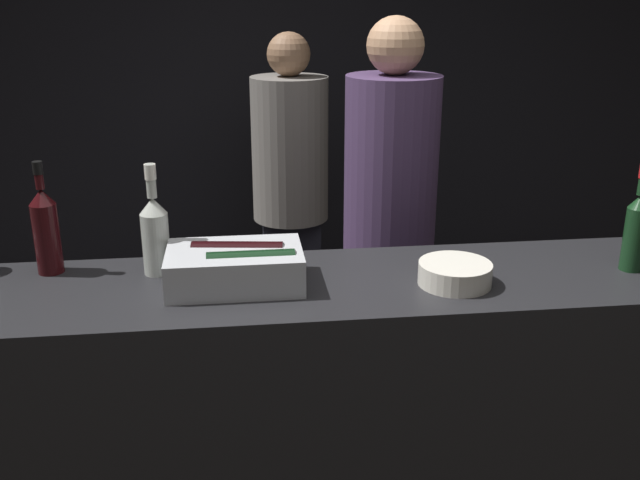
% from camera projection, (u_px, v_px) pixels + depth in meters
% --- Properties ---
extents(wall_back_chalkboard, '(6.40, 0.06, 2.80)m').
position_uv_depth(wall_back_chalkboard, '(273.00, 78.00, 4.15)').
color(wall_back_chalkboard, black).
rests_on(wall_back_chalkboard, ground_plane).
extents(bar_counter, '(2.41, 0.53, 1.08)m').
position_uv_depth(bar_counter, '(321.00, 437.00, 2.28)').
color(bar_counter, black).
rests_on(bar_counter, ground_plane).
extents(ice_bin_with_bottles, '(0.39, 0.25, 0.12)m').
position_uv_depth(ice_bin_with_bottles, '(237.00, 266.00, 2.05)').
color(ice_bin_with_bottles, '#B7BABF').
rests_on(ice_bin_with_bottles, bar_counter).
extents(bowl_white, '(0.21, 0.21, 0.07)m').
position_uv_depth(bowl_white, '(455.00, 273.00, 2.07)').
color(bowl_white, silver).
rests_on(bowl_white, bar_counter).
extents(red_wine_bottle_black_foil, '(0.08, 0.08, 0.34)m').
position_uv_depth(red_wine_bottle_black_foil, '(46.00, 228.00, 2.12)').
color(red_wine_bottle_black_foil, black).
rests_on(red_wine_bottle_black_foil, bar_counter).
extents(white_wine_bottle, '(0.08, 0.08, 0.34)m').
position_uv_depth(white_wine_bottle, '(155.00, 232.00, 2.12)').
color(white_wine_bottle, '#B2B7AD').
rests_on(white_wine_bottle, bar_counter).
extents(red_wine_bottle_burgundy, '(0.07, 0.07, 0.33)m').
position_uv_depth(red_wine_bottle_burgundy, '(636.00, 227.00, 2.14)').
color(red_wine_bottle_burgundy, '#143319').
rests_on(red_wine_bottle_burgundy, bar_counter).
extents(person_in_hoodie, '(0.36, 0.36, 1.80)m').
position_uv_depth(person_in_hoodie, '(389.00, 227.00, 2.79)').
color(person_in_hoodie, black).
rests_on(person_in_hoodie, ground_plane).
extents(person_blond_tee, '(0.38, 0.38, 1.70)m').
position_uv_depth(person_blond_tee, '(291.00, 186.00, 3.62)').
color(person_blond_tee, black).
rests_on(person_blond_tee, ground_plane).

